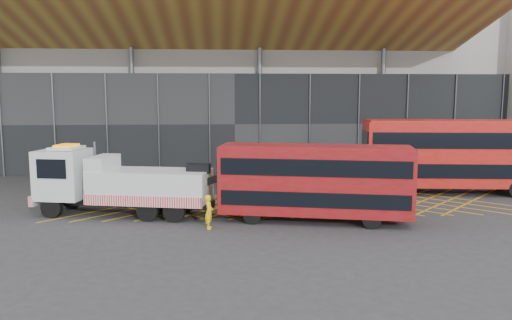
{
  "coord_description": "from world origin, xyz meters",
  "views": [
    {
      "loc": [
        0.88,
        -28.44,
        6.34
      ],
      "look_at": [
        3.0,
        1.5,
        2.4
      ],
      "focal_mm": 35.0,
      "sensor_mm": 36.0,
      "label": 1
    }
  ],
  "objects": [
    {
      "name": "bus_second",
      "position": [
        15.93,
        2.28,
        2.63
      ],
      "size": [
        11.89,
        4.13,
        4.74
      ],
      "rotation": [
        0.0,
        0.0,
        -0.13
      ],
      "color": "#AD140F",
      "rests_on": "ground_plane"
    },
    {
      "name": "worker",
      "position": [
        0.29,
        -5.2,
        0.81
      ],
      "size": [
        0.44,
        0.62,
        1.63
      ],
      "primitive_type": "imported",
      "rotation": [
        0.0,
        0.0,
        1.49
      ],
      "color": "yellow",
      "rests_on": "ground_plane"
    },
    {
      "name": "ground_plane",
      "position": [
        0.0,
        0.0,
        0.0
      ],
      "size": [
        120.0,
        120.0,
        0.0
      ],
      "primitive_type": "plane",
      "color": "#2B2B2E"
    },
    {
      "name": "construction_building",
      "position": [
        1.92,
        18.4,
        8.98
      ],
      "size": [
        55.0,
        23.97,
        18.0
      ],
      "color": "gray",
      "rests_on": "ground_plane"
    },
    {
      "name": "bus_towed",
      "position": [
        5.52,
        -4.25,
        2.14
      ],
      "size": [
        9.72,
        4.25,
        3.86
      ],
      "rotation": [
        0.0,
        0.0,
        -0.23
      ],
      "color": "maroon",
      "rests_on": "ground_plane"
    },
    {
      "name": "road_markings",
      "position": [
        5.6,
        0.0,
        0.01
      ],
      "size": [
        27.96,
        7.16,
        0.01
      ],
      "color": "gold",
      "rests_on": "ground_plane"
    },
    {
      "name": "recovery_truck",
      "position": [
        -4.6,
        -2.08,
        1.75
      ],
      "size": [
        10.89,
        4.48,
        3.78
      ],
      "rotation": [
        0.0,
        0.0,
        -0.21
      ],
      "color": "black",
      "rests_on": "ground_plane"
    }
  ]
}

